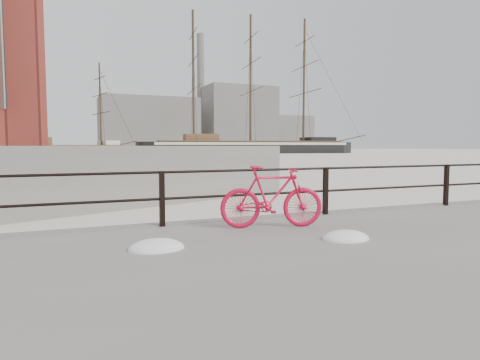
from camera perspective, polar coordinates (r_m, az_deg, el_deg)
name	(u,v)px	position (r m, az deg, el deg)	size (l,w,h in m)	color
ground	(440,218)	(11.77, 25.10, -4.67)	(400.00, 400.00, 0.00)	white
guardrail	(446,185)	(11.57, 25.80, -0.60)	(28.00, 0.10, 1.00)	black
bicycle	(272,197)	(7.60, 4.26, -2.24)	(1.83, 0.27, 1.11)	red
barque_black	(250,153)	(103.12, 1.39, 3.58)	(60.23, 19.71, 34.07)	black
schooner_mid	(71,155)	(92.13, -21.65, 3.14)	(27.23, 11.52, 19.74)	beige
industrial_west	(149,125)	(150.66, -12.10, 7.22)	(32.00, 18.00, 18.00)	gray
industrial_mid	(237,119)	(165.79, -0.37, 8.11)	(26.00, 20.00, 24.00)	gray
industrial_east	(283,133)	(180.06, 5.82, 6.21)	(20.00, 16.00, 14.00)	gray
smokestack	(201,93)	(166.90, -5.26, 11.52)	(2.80, 2.80, 44.00)	gray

